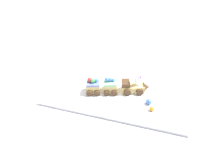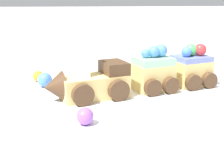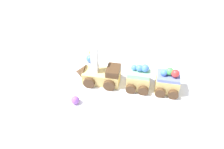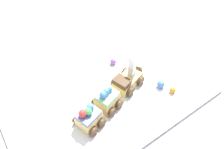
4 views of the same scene
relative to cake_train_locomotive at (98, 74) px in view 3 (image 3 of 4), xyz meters
The scene contains 8 objects.
ground_plane 0.09m from the cake_train_locomotive, behind, with size 10.00×10.00×0.00m, color #B2B2B7.
display_board 0.09m from the cake_train_locomotive, behind, with size 0.63×0.41×0.01m, color white.
cake_train_locomotive is the anchor object (origin of this frame).
cake_car_mint 0.11m from the cake_train_locomotive, 163.43° to the right, with size 0.08×0.09×0.08m.
cake_car_blueberry 0.19m from the cake_train_locomotive, 163.43° to the right, with size 0.08×0.09×0.07m.
gumball_blue 0.10m from the cake_train_locomotive, 43.59° to the right, with size 0.03×0.03×0.03m, color #4C84E0.
gumball_purple 0.11m from the cake_train_locomotive, 85.31° to the left, with size 0.02×0.02×0.02m, color #9956C6.
gumball_orange 0.14m from the cake_train_locomotive, 50.29° to the right, with size 0.02×0.02×0.02m, color orange.
Camera 3 is at (-0.18, 0.40, 0.43)m, focal length 35.00 mm.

